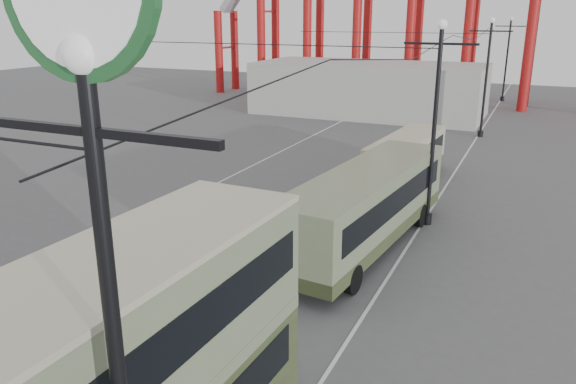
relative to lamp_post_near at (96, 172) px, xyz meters
The scene contains 9 objects.
road_markings 24.87m from the lamp_post_near, 105.88° to the left, with size 12.52×120.00×0.01m.
lamp_post_near is the anchor object (origin of this frame).
lamp_post_mid 21.24m from the lamp_post_near, 90.00° to the left, with size 3.20×0.44×9.32m.
lamp_post_far 43.12m from the lamp_post_near, 90.00° to the left, with size 3.20×0.44×9.32m.
lamp_post_distant 65.08m from the lamp_post_near, 90.00° to the left, with size 3.20×0.44×9.32m.
fairground_shed 51.61m from the lamp_post_near, 103.06° to the left, with size 22.00×10.00×5.00m, color #AEADA8.
single_decker_green 18.14m from the lamp_post_near, 96.19° to the left, with size 4.01×12.29×3.41m.
single_decker_cream 28.14m from the lamp_post_near, 95.34° to the left, with size 2.95×9.10×2.78m.
pedestrian 16.47m from the lamp_post_near, 103.09° to the left, with size 0.57×0.37×1.56m, color black.
Camera 1 is at (9.92, -7.48, 9.48)m, focal length 35.00 mm.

